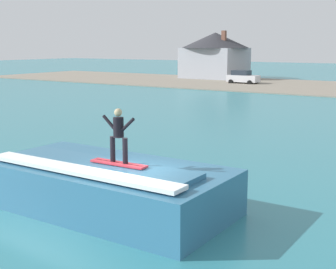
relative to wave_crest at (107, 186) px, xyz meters
name	(u,v)px	position (x,y,z in m)	size (l,w,h in m)	color
ground_plane	(136,218)	(1.28, -0.14, -0.77)	(260.00, 260.00, 0.00)	teal
wave_crest	(107,186)	(0.00, 0.00, 0.00)	(7.96, 3.95, 1.63)	teal
surfboard	(119,163)	(0.70, -0.23, 0.89)	(1.94, 0.44, 0.06)	#D8333F
surfer	(119,133)	(0.69, -0.20, 1.85)	(1.22, 0.32, 1.66)	black
car_near_shore	(243,77)	(-17.22, 48.12, 0.18)	(4.19, 2.19, 1.86)	silver
house_with_chimney	(215,53)	(-25.43, 55.64, 3.15)	(10.46, 10.46, 7.32)	#9EA3AD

